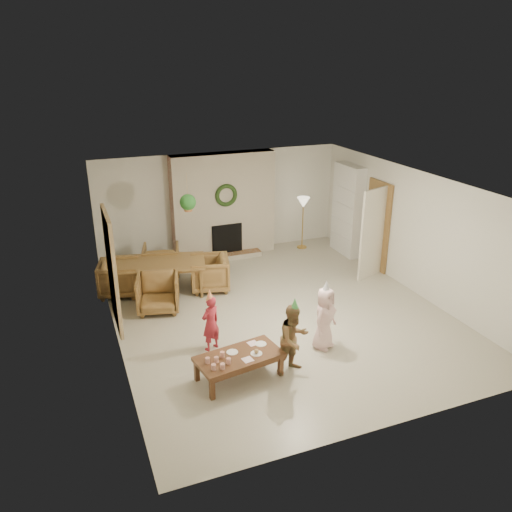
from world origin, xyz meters
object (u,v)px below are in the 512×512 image
dining_table (160,277)px  dining_chair_near (158,293)px  dining_chair_right (210,273)px  coffee_table_top (239,357)px  child_plaid (294,339)px  child_red (211,323)px  child_pink (325,318)px  dining_chair_left (119,278)px  dining_chair_far (161,261)px

dining_table → dining_chair_near: (-0.19, -0.79, 0.03)m
dining_chair_right → coffee_table_top: (-0.49, -3.20, 0.00)m
child_plaid → dining_table: bearing=95.7°
child_red → child_pink: (1.77, -0.63, 0.06)m
child_pink → dining_chair_right: bearing=79.7°
dining_chair_left → child_plaid: bearing=-136.7°
dining_chair_far → child_plaid: child_plaid is taller
dining_chair_left → dining_chair_far: bearing=-45.0°
coffee_table_top → dining_chair_left: bearing=100.3°
child_plaid → dining_chair_right: bearing=81.1°
coffee_table_top → dining_chair_near: bearing=95.5°
dining_table → child_red: size_ratio=1.93×
dining_chair_near → child_pink: bearing=-31.6°
dining_chair_far → child_pink: child_pink is taller
dining_table → child_plaid: size_ratio=1.66×
dining_table → coffee_table_top: (0.50, -3.44, 0.04)m
dining_chair_near → dining_chair_far: 1.63m
dining_table → coffee_table_top: bearing=-68.0°
dining_chair_right → dining_table: bearing=-90.0°
dining_chair_left → coffee_table_top: (1.30, -3.64, 0.00)m
coffee_table_top → child_pink: (1.62, 0.31, 0.18)m
dining_chair_far → coffee_table_top: dining_chair_far is taller
child_red → child_pink: size_ratio=0.89×
dining_chair_near → dining_chair_right: same height
coffee_table_top → child_plaid: size_ratio=1.14×
coffee_table_top → child_plaid: 0.87m
child_red → child_plaid: child_plaid is taller
coffee_table_top → child_red: bearing=90.3°
dining_table → dining_chair_far: (0.19, 0.79, 0.03)m
child_red → child_pink: 1.88m
dining_chair_far → child_red: bearing=106.3°
dining_chair_far → dining_chair_left: same height
child_pink → coffee_table_top: bearing=159.3°
dining_chair_right → child_red: (-0.65, -2.26, 0.12)m
dining_chair_far → child_red: (0.15, -3.30, 0.12)m
dining_chair_right → child_red: size_ratio=0.82×
dining_chair_near → coffee_table_top: dining_chair_near is taller
dining_table → child_red: bearing=-68.4°
dining_chair_far → child_red: 3.31m
coffee_table_top → dining_chair_far: bearing=84.9°
dining_chair_near → child_red: (0.54, -1.71, 0.12)m
dining_chair_left → child_plaid: size_ratio=0.71×
dining_table → dining_chair_left: size_ratio=2.34×
dining_table → dining_chair_left: dining_chair_left is taller
dining_chair_near → dining_chair_left: 1.16m
child_red → dining_chair_near: bearing=-97.0°
dining_table → child_plaid: 3.83m
dining_chair_right → coffee_table_top: size_ratio=0.62×
dining_chair_near → child_pink: size_ratio=0.73×
dining_chair_left → coffee_table_top: bearing=-146.7°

